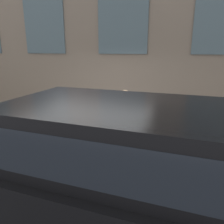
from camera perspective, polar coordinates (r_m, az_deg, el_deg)
ground_plane at (r=4.75m, az=-7.43°, el=-14.43°), size 80.00×80.00×0.00m
sidewalk at (r=5.79m, az=-1.48°, el=-7.49°), size 2.66×60.00×0.18m
fire_hydrant at (r=4.98m, az=-3.14°, el=-5.44°), size 0.37×0.47×0.78m
person at (r=4.72m, az=3.30°, el=-0.94°), size 0.34×0.22×1.40m
parked_truck_black_near at (r=2.94m, az=1.25°, el=-12.43°), size 1.95×4.69×1.76m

